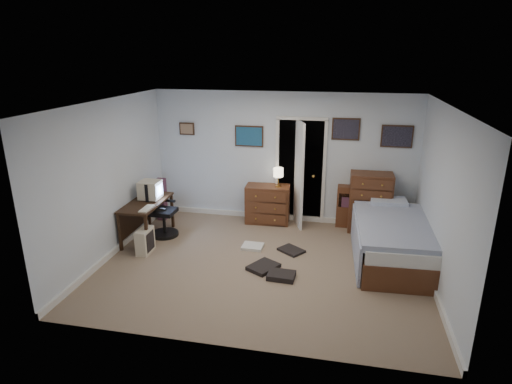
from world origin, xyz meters
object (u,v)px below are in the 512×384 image
Objects in this scene: bed at (392,238)px; tall_dresser at (370,202)px; office_chair at (161,215)px; low_dresser at (268,204)px; computer_desk at (142,210)px.

tall_dresser is at bearing 103.80° from bed.
office_chair is 2.04m from low_dresser.
bed is (2.23, -1.12, -0.03)m from low_dresser.
computer_desk is 0.34m from office_chair.
low_dresser is (1.77, 1.01, -0.02)m from office_chair.
tall_dresser is at bearing -4.00° from low_dresser.
bed is (4.00, -0.11, -0.05)m from office_chair.
low_dresser reaches higher than computer_desk.
low_dresser is 0.37× the size of bed.
tall_dresser is 1.15m from bed.
low_dresser is at bearing 29.33° from computer_desk.
computer_desk is at bearing -153.34° from low_dresser.
low_dresser is 0.76× the size of tall_dresser.
bed is at bearing -1.59° from office_chair.
low_dresser is (2.04, 1.17, -0.16)m from computer_desk.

